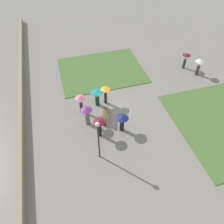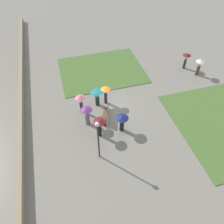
% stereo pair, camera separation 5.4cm
% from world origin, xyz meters
% --- Properties ---
extents(ground_plane, '(90.00, 90.00, 0.00)m').
position_xyz_m(ground_plane, '(0.00, 0.00, 0.00)').
color(ground_plane, gray).
extents(lawn_patch_near, '(7.44, 9.37, 0.06)m').
position_xyz_m(lawn_patch_near, '(-6.33, 0.74, 0.03)').
color(lawn_patch_near, '#4C7033').
rests_on(lawn_patch_near, ground_plane).
extents(lawn_patch_far, '(9.81, 8.53, 0.06)m').
position_xyz_m(lawn_patch_far, '(4.64, 9.35, 0.03)').
color(lawn_patch_far, '#4C7033').
rests_on(lawn_patch_far, ground_plane).
extents(parapet_wall, '(45.00, 0.35, 0.79)m').
position_xyz_m(parapet_wall, '(0.00, -8.08, 0.40)').
color(parapet_wall, gray).
rests_on(parapet_wall, ground_plane).
extents(park_bench, '(1.98, 1.07, 0.90)m').
position_xyz_m(park_bench, '(1.07, -0.68, 0.48)').
color(park_bench, brown).
rests_on(park_bench, ground_plane).
extents(lamp_post, '(0.32, 0.32, 4.01)m').
position_xyz_m(lamp_post, '(4.89, -2.23, 2.61)').
color(lamp_post, '#2D2D30').
rests_on(lamp_post, ground_plane).
extents(crowd_person_navy, '(1.09, 1.09, 1.71)m').
position_xyz_m(crowd_person_navy, '(2.77, 0.27, 1.21)').
color(crowd_person_navy, black).
rests_on(crowd_person_navy, ground_plane).
extents(crowd_person_maroon, '(1.02, 1.02, 1.89)m').
position_xyz_m(crowd_person_maroon, '(2.83, -1.69, 1.37)').
color(crowd_person_maroon, black).
rests_on(crowd_person_maroon, ground_plane).
extents(crowd_person_purple, '(1.01, 1.01, 1.98)m').
position_xyz_m(crowd_person_purple, '(1.25, -2.41, 1.31)').
color(crowd_person_purple, slate).
rests_on(crowd_person_purple, ground_plane).
extents(crowd_person_orange, '(0.92, 0.92, 1.94)m').
position_xyz_m(crowd_person_orange, '(-0.93, -0.18, 1.40)').
color(crowd_person_orange, '#2D2333').
rests_on(crowd_person_orange, ground_plane).
extents(crowd_person_pink, '(0.94, 0.94, 1.93)m').
position_xyz_m(crowd_person_pink, '(-0.40, -2.65, 1.41)').
color(crowd_person_pink, '#2D2333').
rests_on(crowd_person_pink, ground_plane).
extents(crowd_person_teal, '(1.20, 1.20, 1.83)m').
position_xyz_m(crowd_person_teal, '(-0.87, -1.02, 1.32)').
color(crowd_person_teal, '#1E3328').
rests_on(crowd_person_teal, ground_plane).
extents(lone_walker_far_path, '(0.97, 0.97, 1.95)m').
position_xyz_m(lone_walker_far_path, '(-2.58, 10.86, 1.36)').
color(lone_walker_far_path, '#47382D').
rests_on(lone_walker_far_path, ground_plane).
extents(lone_walker_mid_plaza, '(0.92, 0.92, 1.88)m').
position_xyz_m(lone_walker_mid_plaza, '(-4.15, 10.10, 1.35)').
color(lone_walker_mid_plaza, '#1E3328').
rests_on(lone_walker_mid_plaza, ground_plane).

